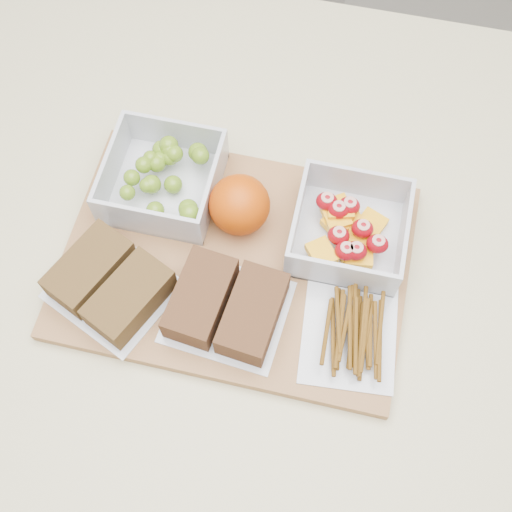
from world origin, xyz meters
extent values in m
plane|color=gray|center=(0.00, 0.00, 0.00)|extent=(4.00, 4.00, 0.00)
cube|color=beige|center=(0.00, 0.00, 0.45)|extent=(1.20, 0.90, 0.90)
cube|color=#A37143|center=(-0.02, -0.02, 0.91)|extent=(0.42, 0.30, 0.02)
cube|color=silver|center=(-0.13, 0.06, 0.92)|extent=(0.14, 0.14, 0.01)
cube|color=silver|center=(-0.13, 0.13, 0.95)|extent=(0.14, 0.01, 0.06)
cube|color=silver|center=(-0.13, 0.00, 0.95)|extent=(0.14, 0.01, 0.06)
cube|color=silver|center=(-0.06, 0.06, 0.95)|extent=(0.01, 0.13, 0.06)
cube|color=silver|center=(-0.20, 0.06, 0.95)|extent=(0.01, 0.13, 0.06)
sphere|color=olive|center=(-0.14, 0.05, 0.94)|extent=(0.02, 0.02, 0.02)
sphere|color=olive|center=(-0.16, 0.05, 0.95)|extent=(0.02, 0.02, 0.02)
sphere|color=olive|center=(-0.13, 0.10, 0.95)|extent=(0.02, 0.02, 0.02)
sphere|color=olive|center=(-0.11, 0.06, 0.94)|extent=(0.02, 0.02, 0.02)
sphere|color=olive|center=(-0.16, 0.07, 0.95)|extent=(0.02, 0.02, 0.02)
sphere|color=olive|center=(-0.14, 0.05, 0.94)|extent=(0.02, 0.02, 0.02)
sphere|color=olive|center=(-0.15, 0.08, 0.95)|extent=(0.02, 0.02, 0.02)
sphere|color=olive|center=(-0.08, 0.01, 0.95)|extent=(0.03, 0.03, 0.03)
sphere|color=olive|center=(-0.09, 0.10, 0.95)|extent=(0.02, 0.02, 0.02)
sphere|color=olive|center=(-0.13, 0.10, 0.95)|extent=(0.02, 0.02, 0.02)
sphere|color=olive|center=(-0.16, 0.03, 0.95)|extent=(0.02, 0.02, 0.02)
sphere|color=olive|center=(-0.09, 0.10, 0.95)|extent=(0.02, 0.02, 0.02)
sphere|color=olive|center=(-0.12, 0.01, 0.94)|extent=(0.02, 0.02, 0.02)
sphere|color=olive|center=(-0.13, 0.09, 0.95)|extent=(0.02, 0.02, 0.02)
sphere|color=olive|center=(-0.14, 0.08, 0.95)|extent=(0.02, 0.02, 0.02)
sphere|color=olive|center=(-0.12, 0.09, 0.95)|extent=(0.02, 0.02, 0.02)
sphere|color=olive|center=(-0.08, 0.02, 0.95)|extent=(0.02, 0.02, 0.02)
sphere|color=olive|center=(-0.08, 0.01, 0.93)|extent=(0.02, 0.02, 0.02)
sphere|color=olive|center=(-0.14, 0.09, 0.95)|extent=(0.02, 0.02, 0.02)
sphere|color=olive|center=(-0.14, 0.05, 0.94)|extent=(0.02, 0.02, 0.02)
sphere|color=olive|center=(-0.14, 0.10, 0.94)|extent=(0.02, 0.02, 0.02)
cube|color=silver|center=(0.11, 0.04, 0.92)|extent=(0.13, 0.13, 0.01)
cube|color=silver|center=(0.11, 0.11, 0.94)|extent=(0.13, 0.01, 0.06)
cube|color=silver|center=(0.11, -0.02, 0.94)|extent=(0.13, 0.01, 0.06)
cube|color=silver|center=(0.18, 0.04, 0.94)|extent=(0.01, 0.12, 0.06)
cube|color=silver|center=(0.05, 0.04, 0.94)|extent=(0.01, 0.12, 0.06)
cube|color=orange|center=(0.12, 0.02, 0.93)|extent=(0.04, 0.04, 0.01)
cube|color=orange|center=(0.10, 0.07, 0.93)|extent=(0.05, 0.06, 0.01)
cube|color=orange|center=(0.12, 0.05, 0.93)|extent=(0.05, 0.05, 0.01)
cube|color=orange|center=(0.14, 0.06, 0.93)|extent=(0.04, 0.05, 0.01)
cube|color=orange|center=(0.09, 0.06, 0.94)|extent=(0.04, 0.05, 0.01)
cube|color=orange|center=(0.10, 0.06, 0.95)|extent=(0.04, 0.03, 0.01)
cube|color=orange|center=(0.08, 0.00, 0.94)|extent=(0.04, 0.04, 0.01)
cube|color=orange|center=(0.13, 0.01, 0.93)|extent=(0.04, 0.04, 0.01)
cube|color=orange|center=(0.10, 0.05, 0.93)|extent=(0.04, 0.04, 0.01)
ellipsoid|color=#A70816|center=(0.13, 0.04, 0.95)|extent=(0.03, 0.02, 0.02)
ellipsoid|color=#A70816|center=(0.12, 0.01, 0.95)|extent=(0.03, 0.02, 0.02)
ellipsoid|color=#A70816|center=(0.08, 0.07, 0.95)|extent=(0.03, 0.02, 0.02)
ellipsoid|color=#A70816|center=(0.15, 0.03, 0.95)|extent=(0.03, 0.02, 0.02)
ellipsoid|color=#A70816|center=(0.09, 0.06, 0.95)|extent=(0.03, 0.02, 0.02)
ellipsoid|color=#A70816|center=(0.11, 0.01, 0.95)|extent=(0.03, 0.02, 0.02)
ellipsoid|color=#A70816|center=(0.10, 0.03, 0.95)|extent=(0.03, 0.02, 0.02)
ellipsoid|color=#A70816|center=(0.11, 0.07, 0.95)|extent=(0.03, 0.02, 0.02)
sphere|color=#CA4604|center=(-0.02, 0.04, 0.95)|extent=(0.08, 0.08, 0.08)
cube|color=silver|center=(-0.15, -0.09, 0.92)|extent=(0.17, 0.16, 0.00)
cube|color=brown|center=(-0.18, -0.08, 0.94)|extent=(0.09, 0.12, 0.04)
cube|color=brown|center=(-0.12, -0.10, 0.94)|extent=(0.09, 0.12, 0.04)
cube|color=silver|center=(-0.01, -0.09, 0.92)|extent=(0.15, 0.13, 0.00)
cube|color=#56341D|center=(-0.04, -0.08, 0.94)|extent=(0.07, 0.11, 0.04)
cube|color=#56341D|center=(0.02, -0.09, 0.94)|extent=(0.07, 0.11, 0.04)
cube|color=silver|center=(0.13, -0.08, 0.92)|extent=(0.12, 0.14, 0.00)
camera|label=1|loc=(0.08, -0.33, 1.63)|focal=45.00mm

